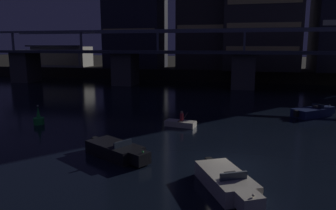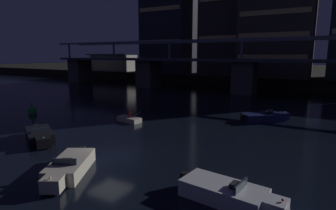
{
  "view_description": "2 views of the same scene",
  "coord_description": "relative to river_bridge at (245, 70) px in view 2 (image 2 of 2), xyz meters",
  "views": [
    {
      "loc": [
        0.71,
        -18.22,
        6.92
      ],
      "look_at": [
        -6.62,
        11.33,
        1.25
      ],
      "focal_mm": 34.47,
      "sensor_mm": 36.0,
      "label": 1
    },
    {
      "loc": [
        12.34,
        -13.52,
        6.78
      ],
      "look_at": [
        -1.74,
        11.08,
        1.58
      ],
      "focal_mm": 29.55,
      "sensor_mm": 36.0,
      "label": 2
    }
  ],
  "objects": [
    {
      "name": "dinghy_with_paddler",
      "position": [
        -4.76,
        -26.71,
        -3.77
      ],
      "size": [
        2.74,
        2.54,
        1.36
      ],
      "color": "beige",
      "rests_on": "ground"
    },
    {
      "name": "speedboat_near_left",
      "position": [
        8.82,
        -36.86,
        -3.63
      ],
      "size": [
        5.23,
        2.25,
        1.16
      ],
      "color": "silver",
      "rests_on": "ground"
    },
    {
      "name": "speedboat_mid_center",
      "position": [
        -7.08,
        -35.25,
        -3.63
      ],
      "size": [
        4.88,
        3.58,
        1.16
      ],
      "color": "black",
      "rests_on": "ground"
    },
    {
      "name": "channel_buoy",
      "position": [
        -17.09,
        -29.07,
        -3.57
      ],
      "size": [
        0.9,
        0.9,
        1.76
      ],
      "color": "green",
      "rests_on": "ground"
    },
    {
      "name": "river_bridge",
      "position": [
        0.0,
        0.0,
        0.0
      ],
      "size": [
        86.91,
        6.4,
        9.38
      ],
      "color": "#4C4944",
      "rests_on": "ground"
    },
    {
      "name": "speedboat_mid_left",
      "position": [
        7.14,
        -19.59,
        -3.63
      ],
      "size": [
        4.54,
        4.22,
        1.16
      ],
      "color": "#19234C",
      "rests_on": "ground"
    },
    {
      "name": "ground_plane",
      "position": [
        -0.0,
        -35.06,
        -4.04
      ],
      "size": [
        400.0,
        400.0,
        0.0
      ],
      "primitive_type": "plane",
      "color": "black"
    },
    {
      "name": "tower_central",
      "position": [
        2.89,
        11.63,
        8.49
      ],
      "size": [
        13.6,
        9.58,
        20.97
      ],
      "color": "#423D38",
      "rests_on": "far_riverbank"
    },
    {
      "name": "waterfront_pavilion",
      "position": [
        -39.94,
        11.91,
        0.4
      ],
      "size": [
        12.4,
        7.4,
        4.7
      ],
      "color": "#B2AD9E",
      "rests_on": "far_riverbank"
    },
    {
      "name": "speedboat_near_right",
      "position": [
        -0.02,
        -38.42,
        -3.63
      ],
      "size": [
        3.53,
        4.89,
        1.16
      ],
      "color": "beige",
      "rests_on": "ground"
    },
    {
      "name": "far_riverbank",
      "position": [
        -0.0,
        48.01,
        -2.94
      ],
      "size": [
        240.0,
        80.0,
        2.2
      ],
      "primitive_type": "cube",
      "color": "black",
      "rests_on": "ground"
    }
  ]
}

